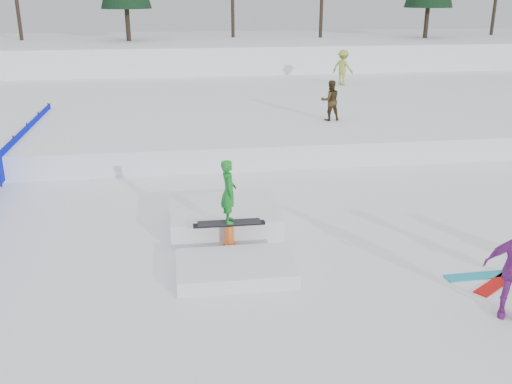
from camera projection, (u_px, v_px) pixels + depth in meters
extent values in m
plane|color=white|center=(246.00, 276.00, 11.70)|extent=(120.00, 120.00, 0.00)
cube|color=white|center=(191.00, 56.00, 39.27)|extent=(60.00, 14.00, 2.40)
cube|color=white|center=(202.00, 107.00, 26.48)|extent=(50.00, 18.00, 0.80)
cylinder|color=black|center=(15.00, 152.00, 18.56)|extent=(0.05, 0.05, 1.10)
cylinder|color=black|center=(29.00, 138.00, 20.34)|extent=(0.05, 0.05, 1.10)
cylinder|color=black|center=(40.00, 126.00, 22.11)|extent=(0.05, 0.05, 1.10)
cylinder|color=black|center=(49.00, 116.00, 23.88)|extent=(0.05, 0.05, 1.10)
cylinder|color=black|center=(128.00, 25.00, 36.59)|extent=(0.30, 0.30, 2.00)
cylinder|color=black|center=(426.00, 23.00, 38.82)|extent=(0.30, 0.30, 2.00)
imported|color=#342611|center=(330.00, 100.00, 21.67)|extent=(0.77, 0.62, 1.53)
imported|color=#8EA734|center=(343.00, 67.00, 29.72)|extent=(1.31, 1.30, 1.82)
cube|color=#B50C09|center=(497.00, 283.00, 11.39)|extent=(1.32, 1.01, 0.03)
cube|color=teal|center=(478.00, 276.00, 11.66)|extent=(1.41, 0.32, 0.03)
cube|color=white|center=(224.00, 217.00, 13.99)|extent=(2.60, 2.20, 0.54)
cube|color=white|center=(235.00, 268.00, 11.69)|extent=(2.40, 1.60, 0.30)
cylinder|color=orange|center=(230.00, 249.00, 12.85)|extent=(0.44, 0.44, 0.06)
cylinder|color=orange|center=(229.00, 238.00, 12.76)|extent=(0.20, 0.20, 0.60)
cube|color=black|center=(229.00, 224.00, 12.65)|extent=(1.60, 0.16, 0.06)
cube|color=black|center=(229.00, 222.00, 12.64)|extent=(1.40, 0.28, 0.03)
imported|color=#137C1F|center=(229.00, 191.00, 12.39)|extent=(0.34, 0.52, 1.42)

